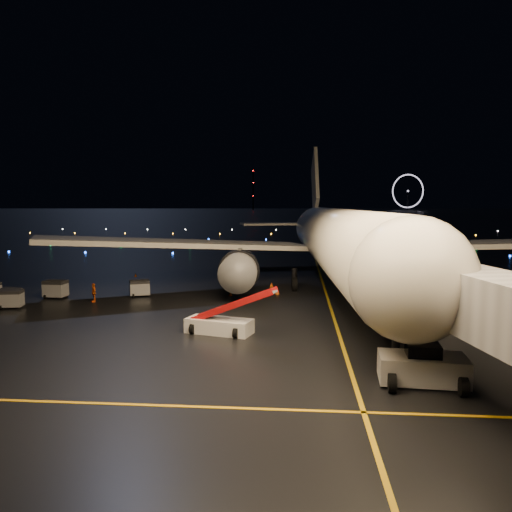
# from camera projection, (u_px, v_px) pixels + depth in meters

# --- Properties ---
(ground) EXTENTS (2000.00, 2000.00, 0.00)m
(ground) POSITION_uv_depth(u_px,v_px,m) (284.00, 218.00, 331.51)
(ground) COLOR black
(ground) RESTS_ON ground
(lane_centre) EXTENTS (0.25, 80.00, 0.02)m
(lane_centre) POSITION_uv_depth(u_px,v_px,m) (330.00, 305.00, 48.06)
(lane_centre) COLOR gold
(lane_centre) RESTS_ON ground
(lane_cross) EXTENTS (60.00, 0.25, 0.02)m
(lane_cross) POSITION_uv_depth(u_px,v_px,m) (16.00, 401.00, 24.68)
(lane_cross) COLOR gold
(lane_cross) RESTS_ON ground
(airliner) EXTENTS (70.35, 67.18, 19.01)m
(airliner) POSITION_uv_depth(u_px,v_px,m) (335.00, 206.00, 57.22)
(airliner) COLOR white
(airliner) RESTS_ON ground
(pushback_tug) EXTENTS (4.79, 2.77, 2.20)m
(pushback_tug) POSITION_uv_depth(u_px,v_px,m) (423.00, 363.00, 27.01)
(pushback_tug) COLOR silver
(pushback_tug) RESTS_ON ground
(belt_loader) EXTENTS (7.54, 3.91, 3.53)m
(belt_loader) POSITION_uv_depth(u_px,v_px,m) (219.00, 310.00, 37.41)
(belt_loader) COLOR silver
(belt_loader) RESTS_ON ground
(crew_c) EXTENTS (0.99, 1.18, 1.89)m
(crew_c) POSITION_uv_depth(u_px,v_px,m) (94.00, 293.00, 49.36)
(crew_c) COLOR #DF5914
(crew_c) RESTS_ON ground
(safety_cone_0) EXTENTS (0.60, 0.60, 0.55)m
(safety_cone_0) POSITION_uv_depth(u_px,v_px,m) (277.00, 292.00, 53.74)
(safety_cone_0) COLOR #EA580C
(safety_cone_0) RESTS_ON ground
(safety_cone_1) EXTENTS (0.60, 0.60, 0.54)m
(safety_cone_1) POSITION_uv_depth(u_px,v_px,m) (271.00, 285.00, 58.25)
(safety_cone_1) COLOR #EA580C
(safety_cone_1) RESTS_ON ground
(safety_cone_2) EXTENTS (0.54, 0.54, 0.49)m
(safety_cone_2) POSITION_uv_depth(u_px,v_px,m) (230.00, 294.00, 52.74)
(safety_cone_2) COLOR #EA580C
(safety_cone_2) RESTS_ON ground
(safety_cone_3) EXTENTS (0.52, 0.52, 0.46)m
(safety_cone_3) POSITION_uv_depth(u_px,v_px,m) (136.00, 275.00, 66.68)
(safety_cone_3) COLOR #EA580C
(safety_cone_3) RESTS_ON ground
(ferris_wheel) EXTENTS (49.33, 16.80, 52.00)m
(ferris_wheel) POSITION_uv_depth(u_px,v_px,m) (408.00, 192.00, 731.00)
(ferris_wheel) COLOR black
(ferris_wheel) RESTS_ON ground
(radio_mast) EXTENTS (1.80, 1.80, 64.00)m
(radio_mast) POSITION_uv_depth(u_px,v_px,m) (253.00, 189.00, 769.18)
(radio_mast) COLOR black
(radio_mast) RESTS_ON ground
(taxiway_lights) EXTENTS (164.00, 92.00, 0.36)m
(taxiway_lights) POSITION_uv_depth(u_px,v_px,m) (266.00, 238.00, 139.22)
(taxiway_lights) COLOR black
(taxiway_lights) RESTS_ON ground
(baggage_cart_0) EXTENTS (2.38, 2.04, 1.70)m
(baggage_cart_0) POSITION_uv_depth(u_px,v_px,m) (140.00, 288.00, 52.41)
(baggage_cart_0) COLOR gray
(baggage_cart_0) RESTS_ON ground
(baggage_cart_1) EXTENTS (2.25, 1.64, 1.83)m
(baggage_cart_1) POSITION_uv_depth(u_px,v_px,m) (56.00, 289.00, 51.39)
(baggage_cart_1) COLOR gray
(baggage_cart_1) RESTS_ON ground
(baggage_cart_2) EXTENTS (2.28, 1.82, 1.72)m
(baggage_cart_2) POSITION_uv_depth(u_px,v_px,m) (11.00, 299.00, 46.42)
(baggage_cart_2) COLOR gray
(baggage_cart_2) RESTS_ON ground
(baggage_cart_3) EXTENTS (2.04, 1.61, 1.55)m
(baggage_cart_3) POSITION_uv_depth(u_px,v_px,m) (11.00, 296.00, 48.37)
(baggage_cart_3) COLOR gray
(baggage_cart_3) RESTS_ON ground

